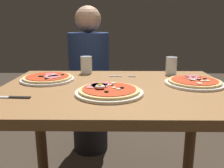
{
  "coord_description": "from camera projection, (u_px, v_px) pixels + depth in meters",
  "views": [
    {
      "loc": [
        -0.01,
        -1.11,
        1.04
      ],
      "look_at": [
        -0.02,
        -0.06,
        0.78
      ],
      "focal_mm": 38.2,
      "sensor_mm": 36.0,
      "label": 1
    }
  ],
  "objects": [
    {
      "name": "pizza_foreground",
      "position": [
        109.0,
        91.0,
        1.03
      ],
      "size": [
        0.3,
        0.3,
        0.05
      ],
      "color": "silver",
      "rests_on": "dining_table"
    },
    {
      "name": "pizza_across_right",
      "position": [
        48.0,
        78.0,
        1.28
      ],
      "size": [
        0.28,
        0.28,
        0.03
      ],
      "color": "white",
      "rests_on": "dining_table"
    },
    {
      "name": "pizza_across_left",
      "position": [
        194.0,
        82.0,
        1.19
      ],
      "size": [
        0.29,
        0.29,
        0.03
      ],
      "color": "white",
      "rests_on": "dining_table"
    },
    {
      "name": "knife",
      "position": [
        11.0,
        97.0,
        0.98
      ],
      "size": [
        0.2,
        0.03,
        0.01
      ],
      "color": "silver",
      "rests_on": "dining_table"
    },
    {
      "name": "fork",
      "position": [
        120.0,
        76.0,
        1.37
      ],
      "size": [
        0.16,
        0.02,
        0.0
      ],
      "color": "silver",
      "rests_on": "dining_table"
    },
    {
      "name": "dining_table",
      "position": [
        116.0,
        111.0,
        1.18
      ],
      "size": [
        1.12,
        0.81,
        0.75
      ],
      "color": "olive",
      "rests_on": "ground"
    },
    {
      "name": "water_glass_far",
      "position": [
        86.0,
        66.0,
        1.45
      ],
      "size": [
        0.07,
        0.07,
        0.1
      ],
      "color": "silver",
      "rests_on": "dining_table"
    },
    {
      "name": "diner_person",
      "position": [
        90.0,
        85.0,
        1.93
      ],
      "size": [
        0.32,
        0.32,
        1.18
      ],
      "rotation": [
        0.0,
        0.0,
        3.14
      ],
      "color": "black",
      "rests_on": "ground"
    },
    {
      "name": "water_glass_near",
      "position": [
        171.0,
        67.0,
        1.42
      ],
      "size": [
        0.07,
        0.07,
        0.11
      ],
      "color": "silver",
      "rests_on": "dining_table"
    }
  ]
}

